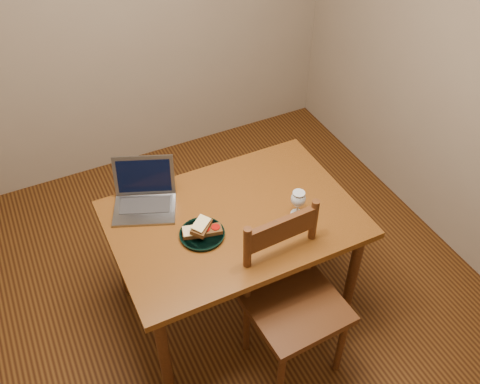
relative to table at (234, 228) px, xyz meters
name	(u,v)px	position (x,y,z in m)	size (l,w,h in m)	color
floor	(220,298)	(-0.08, 0.06, -0.66)	(3.20, 3.20, 0.02)	black
back_wall	(114,1)	(-0.08, 1.67, 0.65)	(3.20, 0.02, 2.60)	gray
right_wall	(474,54)	(1.53, 0.06, 0.65)	(0.02, 3.20, 2.60)	gray
table	(234,228)	(0.00, 0.00, 0.00)	(1.30, 0.90, 0.74)	#532E0D
chair	(294,296)	(0.11, -0.47, -0.11)	(0.49, 0.47, 0.50)	#3A1D0C
plate	(202,234)	(-0.21, -0.05, 0.10)	(0.23, 0.23, 0.02)	black
sandwich_cheese	(194,232)	(-0.25, -0.04, 0.12)	(0.12, 0.07, 0.04)	#381E0C
sandwich_tomato	(211,229)	(-0.16, -0.06, 0.12)	(0.11, 0.07, 0.03)	#381E0C
sandwich_top	(201,226)	(-0.21, -0.05, 0.15)	(0.12, 0.07, 0.04)	#381E0C
milk_glass	(298,203)	(0.31, -0.13, 0.16)	(0.08, 0.08, 0.16)	white
laptop	(144,193)	(-0.38, 0.32, 0.15)	(0.42, 0.40, 0.24)	slate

